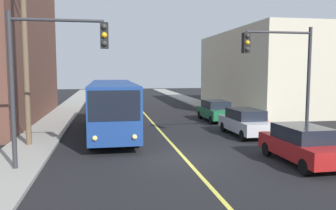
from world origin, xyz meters
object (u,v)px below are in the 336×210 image
(traffic_signal_left_corner, at_px, (53,61))
(parked_car_green, at_px, (215,110))
(parked_car_silver, at_px, (245,122))
(fire_hydrant, at_px, (266,122))
(parked_car_red, at_px, (302,144))
(city_bus, at_px, (112,105))
(traffic_signal_right_corner, at_px, (282,63))
(utility_pole_near, at_px, (24,21))

(traffic_signal_left_corner, bearing_deg, parked_car_green, 47.99)
(parked_car_silver, distance_m, traffic_signal_left_corner, 12.09)
(parked_car_green, height_order, fire_hydrant, parked_car_green)
(parked_car_red, bearing_deg, parked_car_green, 88.70)
(city_bus, bearing_deg, traffic_signal_left_corner, -107.18)
(traffic_signal_right_corner, bearing_deg, city_bus, 147.90)
(city_bus, xyz_separation_m, parked_car_silver, (7.87, -2.22, -0.98))
(utility_pole_near, relative_size, fire_hydrant, 13.54)
(city_bus, relative_size, traffic_signal_left_corner, 2.03)
(city_bus, height_order, parked_car_red, city_bus)
(parked_car_green, bearing_deg, traffic_signal_left_corner, -132.01)
(parked_car_silver, relative_size, traffic_signal_left_corner, 0.74)
(parked_car_red, relative_size, fire_hydrant, 5.27)
(traffic_signal_left_corner, bearing_deg, parked_car_red, -5.09)
(parked_car_red, bearing_deg, traffic_signal_right_corner, 77.15)
(city_bus, relative_size, parked_car_green, 2.75)
(parked_car_silver, bearing_deg, parked_car_green, 88.81)
(parked_car_green, distance_m, utility_pole_near, 15.24)
(parked_car_silver, xyz_separation_m, parked_car_green, (0.13, 6.08, 0.00))
(parked_car_silver, bearing_deg, utility_pole_near, -175.34)
(city_bus, height_order, traffic_signal_left_corner, traffic_signal_left_corner)
(traffic_signal_left_corner, distance_m, traffic_signal_right_corner, 11.07)
(city_bus, relative_size, utility_pole_near, 1.07)
(parked_car_silver, height_order, fire_hydrant, parked_car_silver)
(traffic_signal_right_corner, bearing_deg, parked_car_silver, 100.74)
(utility_pole_near, bearing_deg, traffic_signal_left_corner, -66.18)
(city_bus, height_order, utility_pole_near, utility_pole_near)
(parked_car_silver, relative_size, traffic_signal_right_corner, 0.74)
(city_bus, relative_size, parked_car_silver, 2.74)
(fire_hydrant, bearing_deg, parked_car_red, -105.82)
(fire_hydrant, bearing_deg, city_bus, 175.04)
(utility_pole_near, relative_size, traffic_signal_left_corner, 1.90)
(utility_pole_near, xyz_separation_m, traffic_signal_left_corner, (1.96, -4.43, -2.06))
(fire_hydrant, bearing_deg, parked_car_silver, -145.98)
(parked_car_green, bearing_deg, utility_pole_near, -150.12)
(fire_hydrant, bearing_deg, traffic_signal_left_corner, -151.03)
(traffic_signal_left_corner, height_order, traffic_signal_right_corner, same)
(city_bus, distance_m, parked_car_red, 11.56)
(parked_car_red, relative_size, utility_pole_near, 0.39)
(utility_pole_near, bearing_deg, fire_hydrant, 9.42)
(parked_car_silver, bearing_deg, fire_hydrant, 34.02)
(city_bus, xyz_separation_m, parked_car_red, (7.72, -8.54, -0.98))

